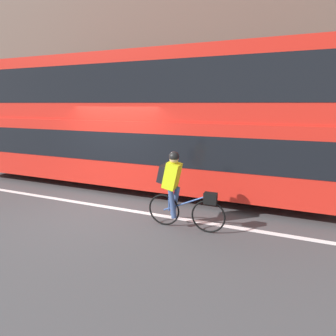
{
  "coord_description": "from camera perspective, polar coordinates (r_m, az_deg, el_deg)",
  "views": [
    {
      "loc": [
        3.81,
        -5.4,
        2.58
      ],
      "look_at": [
        1.53,
        0.56,
        1.0
      ],
      "focal_mm": 28.0,
      "sensor_mm": 36.0,
      "label": 1
    }
  ],
  "objects": [
    {
      "name": "ground_plane",
      "position": [
        7.1,
        -13.43,
        -7.81
      ],
      "size": [
        80.0,
        80.0,
        0.0
      ],
      "primitive_type": "plane",
      "color": "#424244"
    },
    {
      "name": "road_center_line",
      "position": [
        7.01,
        -13.93,
        -8.08
      ],
      "size": [
        50.0,
        0.14,
        0.01
      ],
      "primitive_type": "cube",
      "color": "silver",
      "rests_on": "ground_plane"
    },
    {
      "name": "sidewalk_curb",
      "position": [
        11.02,
        0.11,
        0.79
      ],
      "size": [
        60.0,
        1.84,
        0.16
      ],
      "color": "gray",
      "rests_on": "ground_plane"
    },
    {
      "name": "building_facade",
      "position": [
        11.81,
        2.09,
        20.23
      ],
      "size": [
        60.0,
        0.3,
        7.77
      ],
      "color": "brown",
      "rests_on": "ground_plane"
    },
    {
      "name": "bus",
      "position": [
        8.22,
        -6.55,
        10.75
      ],
      "size": [
        11.44,
        2.57,
        3.87
      ],
      "color": "black",
      "rests_on": "ground_plane"
    },
    {
      "name": "cyclist_on_bike",
      "position": [
        5.42,
        2.13,
        -4.35
      ],
      "size": [
        1.67,
        0.32,
        1.64
      ],
      "color": "black",
      "rests_on": "ground_plane"
    },
    {
      "name": "trash_bin",
      "position": [
        11.51,
        -7.81,
        4.22
      ],
      "size": [
        0.5,
        0.5,
        1.03
      ],
      "color": "#515156",
      "rests_on": "sidewalk_curb"
    },
    {
      "name": "street_sign_post",
      "position": [
        10.55,
        1.84,
        8.97
      ],
      "size": [
        0.36,
        0.09,
        2.73
      ],
      "color": "#59595B",
      "rests_on": "sidewalk_curb"
    }
  ]
}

